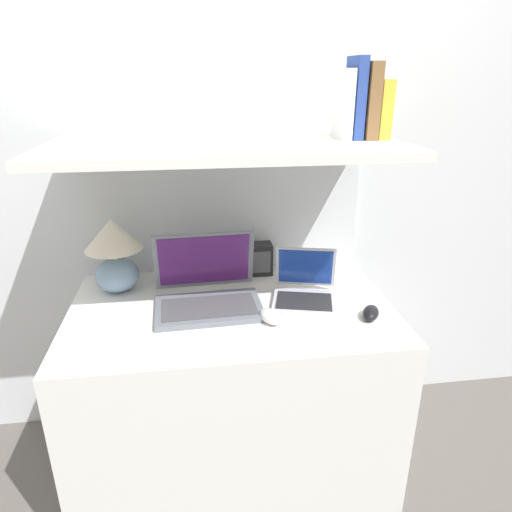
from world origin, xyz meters
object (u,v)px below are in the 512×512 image
Objects in this scene: computer_mouse at (270,316)px; book_white at (343,104)px; table_lamp at (114,251)px; laptop_large at (207,291)px; book_blue at (355,98)px; router_box at (258,259)px; book_brown at (368,101)px; book_yellow at (380,109)px; second_mouse at (371,313)px; laptop_small at (304,291)px.

book_white is (0.26, 0.20, 0.64)m from computer_mouse.
book_white is at bearing -8.19° from table_lamp.
book_blue reaches higher than laptop_large.
router_box is 0.72m from book_brown.
book_blue is (-0.09, 0.00, 0.03)m from book_yellow.
laptop_large is at bearing -26.59° from table_lamp.
book_brown reaches higher than laptop_large.
book_yellow is at bearing -0.00° from book_brown.
laptop_large is at bearing -174.77° from book_brown.
laptop_large is 1.72× the size of book_white.
laptop_large reaches higher than second_mouse.
book_yellow is (0.06, 0.22, 0.63)m from second_mouse.
book_yellow is at bearing 26.84° from computer_mouse.
table_lamp is 2.20× the size of router_box.
laptop_small is (0.66, -0.18, -0.12)m from table_lamp.
router_box is 0.69× the size of book_yellow.
second_mouse is 0.67m from book_yellow.
book_blue is (0.16, 0.07, 0.64)m from laptop_small.
laptop_large is 2.02× the size of book_yellow.
second_mouse is at bearing -81.99° from book_blue.
table_lamp is 2.63× the size of second_mouse.
book_brown is (0.86, -0.11, 0.51)m from table_lamp.
book_brown is at bearing 87.01° from second_mouse.
second_mouse is 0.52m from router_box.
book_brown is 0.08m from book_white.
second_mouse is 0.49× the size of book_white.
laptop_large is 0.76m from book_white.
book_blue is (0.30, 0.20, 0.66)m from computer_mouse.
laptop_small is at bearing 41.39° from computer_mouse.
computer_mouse is at bearing -150.30° from book_brown.
router_box is 0.68m from book_white.
second_mouse is at bearing -104.12° from book_yellow.
book_blue reaches higher than laptop_small.
router_box reaches higher than computer_mouse.
book_yellow reaches higher than laptop_large.
router_box is 0.50× the size of book_blue.
book_yellow is at bearing 0.00° from book_blue.
laptop_small is 1.29× the size of book_white.
table_lamp reaches higher than laptop_small.
second_mouse is at bearing -72.24° from book_white.
laptop_small is 0.24m from second_mouse.
book_brown reaches higher than laptop_small.
second_mouse is at bearing -92.99° from book_brown.
laptop_small is 0.29m from router_box.
book_yellow reaches higher than second_mouse.
computer_mouse is 0.63× the size of book_yellow.
laptop_large is 3.23× the size of computer_mouse.
table_lamp is 0.75× the size of laptop_large.
laptop_large is at bearing -175.16° from book_yellow.
book_white is (-0.08, 0.00, -0.01)m from book_brown.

